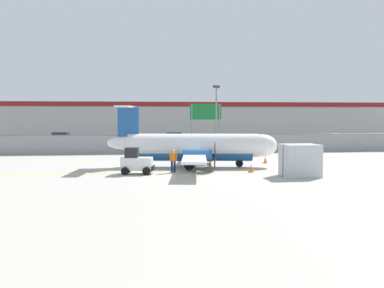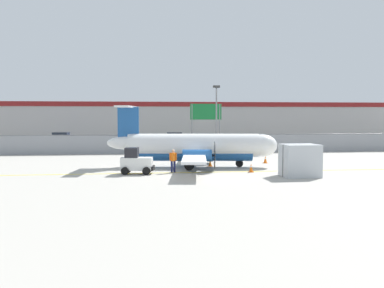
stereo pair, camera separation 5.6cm
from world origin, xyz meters
name	(u,v)px [view 1 (the left image)]	position (x,y,z in m)	size (l,w,h in m)	color
ground_plane	(196,172)	(0.00, 2.00, 0.00)	(140.00, 140.00, 0.01)	#ADA89E
perimeter_fence	(177,143)	(0.00, 18.00, 1.12)	(98.00, 0.10, 2.10)	gray
parking_lot_strip	(170,145)	(0.00, 29.50, 0.06)	(98.00, 17.00, 0.12)	#38383A
background_building	(163,121)	(0.00, 47.99, 3.26)	(91.00, 8.10, 6.50)	#BCB7B2
commuter_airplane	(196,147)	(0.47, 5.25, 1.60)	(13.81, 16.07, 4.92)	white
baggage_tug	(136,162)	(-4.33, 1.73, 0.86)	(2.46, 1.65, 1.88)	silver
ground_crew_worker	(173,160)	(-1.66, 2.08, 0.95)	(0.55, 0.36, 1.70)	#191E4C
cargo_container	(300,160)	(6.79, -0.91, 1.10)	(2.44, 2.04, 2.20)	#B7BCC1
traffic_cone_near_left	(265,160)	(6.83, 7.37, 0.31)	(0.36, 0.36, 0.64)	orange
traffic_cone_near_right	(210,163)	(1.63, 5.50, 0.31)	(0.36, 0.36, 0.64)	orange
traffic_cone_far_left	(251,168)	(4.05, 1.63, 0.31)	(0.36, 0.36, 0.64)	orange
parked_car_0	(61,138)	(-15.60, 35.98, 0.89)	(4.39, 2.43, 1.58)	navy
parked_car_1	(90,142)	(-10.21, 24.95, 0.89)	(4.22, 2.05, 1.58)	#B28C19
parked_car_2	(132,142)	(-5.04, 25.34, 0.89)	(4.39, 2.45, 1.58)	silver
parked_car_3	(173,138)	(0.82, 33.96, 0.89)	(4.35, 2.34, 1.58)	#19662D
parked_car_4	(205,139)	(4.72, 29.03, 0.89)	(4.26, 2.13, 1.58)	slate
parked_car_5	(254,141)	(10.48, 24.55, 0.89)	(4.28, 2.16, 1.58)	#B28C19
parked_car_6	(287,141)	(14.38, 23.06, 0.89)	(4.36, 2.36, 1.58)	#B28C19
apron_light_pole	(216,114)	(3.84, 15.07, 4.30)	(0.70, 0.30, 7.27)	slate
highway_sign	(206,116)	(3.41, 19.53, 4.14)	(3.60, 0.14, 5.50)	slate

